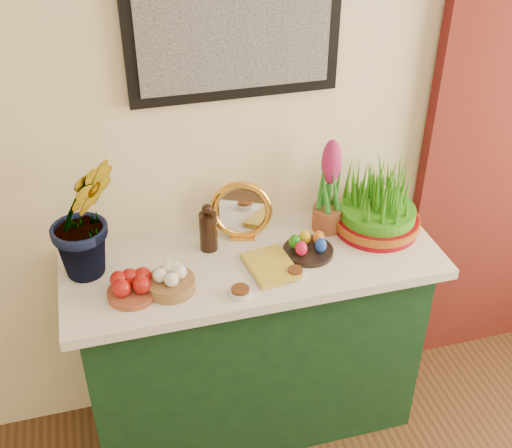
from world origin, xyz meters
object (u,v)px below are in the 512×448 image
at_px(book, 251,271).
at_px(wheatgrass_sabzeh, 379,203).
at_px(sideboard, 253,347).
at_px(mirror, 241,211).
at_px(hyacinth_green, 81,199).

bearing_deg(book, wheatgrass_sabzeh, 7.87).
relative_size(sideboard, mirror, 5.35).
xyz_separation_m(hyacinth_green, wheatgrass_sabzeh, (1.09, -0.02, -0.18)).
bearing_deg(book, mirror, 76.29).
xyz_separation_m(sideboard, wheatgrass_sabzeh, (0.52, 0.05, 0.59)).
bearing_deg(hyacinth_green, mirror, -6.40).
xyz_separation_m(mirror, book, (-0.03, -0.24, -0.10)).
height_order(mirror, book, mirror).
height_order(sideboard, book, book).
bearing_deg(sideboard, book, -108.85).
xyz_separation_m(hyacinth_green, book, (0.54, -0.17, -0.29)).
height_order(sideboard, wheatgrass_sabzeh, wheatgrass_sabzeh).
relative_size(sideboard, hyacinth_green, 2.15).
bearing_deg(hyacinth_green, sideboard, -20.68).
distance_m(mirror, book, 0.26).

